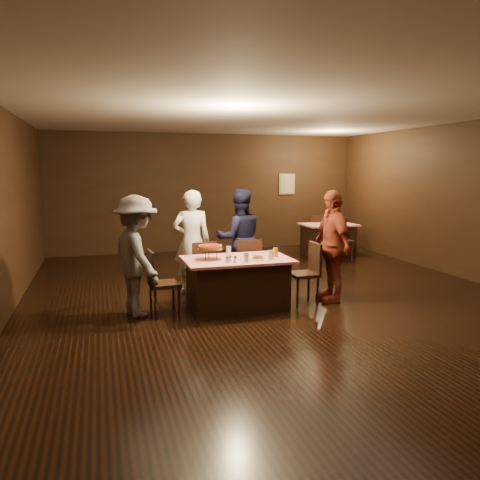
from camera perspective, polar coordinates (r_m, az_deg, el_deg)
name	(u,v)px	position (r m, az deg, el deg)	size (l,w,h in m)	color
room	(279,167)	(7.40, 4.76, 8.89)	(10.00, 10.04, 3.02)	black
main_table	(237,283)	(7.13, -0.36, -5.29)	(1.60, 1.00, 0.77)	red
back_table	(328,239)	(11.72, 10.68, 0.07)	(1.30, 0.90, 0.77)	red
chair_far_left	(201,269)	(7.72, -4.80, -3.55)	(0.42, 0.42, 0.95)	black
chair_far_right	(247,266)	(7.92, 0.88, -3.21)	(0.42, 0.42, 0.95)	black
chair_end_left	(164,282)	(6.89, -9.21, -5.13)	(0.42, 0.42, 0.95)	black
chair_end_right	(304,273)	(7.49, 7.76, -3.99)	(0.42, 0.42, 0.95)	black
chair_back_near	(342,240)	(11.10, 12.35, 0.01)	(0.42, 0.42, 0.95)	black
chair_back_far	(317,233)	(12.24, 9.40, 0.88)	(0.42, 0.42, 0.95)	black
diner_white_jacket	(192,242)	(8.00, -5.90, -0.19)	(0.64, 0.42, 1.76)	white
diner_navy_hoodie	(239,238)	(8.34, -0.06, 0.21)	(0.85, 0.67, 1.76)	black
diner_grey_knit	(137,256)	(6.84, -12.49, -1.92)	(1.12, 0.65, 1.74)	slate
diner_red_shirt	(332,246)	(7.58, 11.14, -0.71)	(1.04, 0.43, 1.78)	#9E3B24
pizza_stand	(210,247)	(6.96, -3.64, -0.88)	(0.38, 0.38, 0.22)	black
plate_with_slice	(257,258)	(6.95, 2.04, -2.20)	(0.25, 0.25, 0.06)	white
plate_empty	(268,254)	(7.36, 3.42, -1.74)	(0.25, 0.25, 0.01)	white
glass_front_left	(246,257)	(6.77, 0.76, -2.10)	(0.08, 0.08, 0.14)	silver
glass_front_right	(271,255)	(6.94, 3.79, -1.85)	(0.08, 0.08, 0.14)	silver
glass_amber	(275,252)	(7.18, 4.35, -1.50)	(0.08, 0.08, 0.14)	#BF7F26
glass_back	(229,251)	(7.30, -1.41, -1.30)	(0.08, 0.08, 0.14)	silver
condiments	(231,259)	(6.72, -1.15, -2.36)	(0.17, 0.10, 0.09)	silver
napkin_center	(256,257)	(7.13, 1.95, -2.09)	(0.16, 0.16, 0.01)	white
napkin_left	(228,259)	(6.96, -1.43, -2.37)	(0.16, 0.16, 0.01)	white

